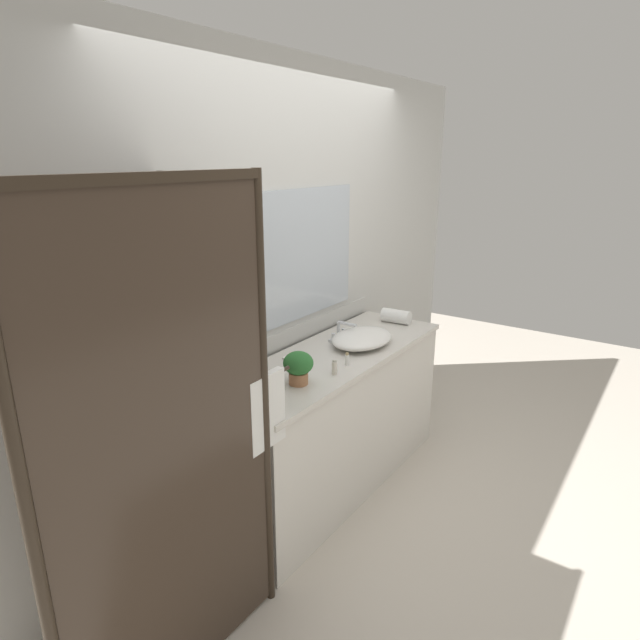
{
  "coord_description": "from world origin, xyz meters",
  "views": [
    {
      "loc": [
        -2.5,
        -1.65,
        2.05
      ],
      "look_at": [
        -0.15,
        0.0,
        1.15
      ],
      "focal_mm": 29.9,
      "sensor_mm": 36.0,
      "label": 1
    }
  ],
  "objects_px": {
    "faucet": "(340,333)",
    "amenity_bottle_lotion": "(347,359)",
    "rolled_towel_near_edge": "(396,316)",
    "potted_plant": "(298,366)",
    "sink_basin": "(362,338)",
    "soap_dish": "(292,356)",
    "amenity_bottle_body_wash": "(335,367)"
  },
  "relations": [
    {
      "from": "faucet",
      "to": "soap_dish",
      "type": "relative_size",
      "value": 1.7
    },
    {
      "from": "potted_plant",
      "to": "rolled_towel_near_edge",
      "type": "height_order",
      "value": "potted_plant"
    },
    {
      "from": "sink_basin",
      "to": "potted_plant",
      "type": "xyz_separation_m",
      "value": [
        -0.7,
        -0.03,
        0.06
      ]
    },
    {
      "from": "faucet",
      "to": "amenity_bottle_lotion",
      "type": "distance_m",
      "value": 0.43
    },
    {
      "from": "potted_plant",
      "to": "amenity_bottle_body_wash",
      "type": "distance_m",
      "value": 0.24
    },
    {
      "from": "sink_basin",
      "to": "amenity_bottle_lotion",
      "type": "bearing_deg",
      "value": -162.85
    },
    {
      "from": "soap_dish",
      "to": "amenity_bottle_body_wash",
      "type": "distance_m",
      "value": 0.34
    },
    {
      "from": "sink_basin",
      "to": "potted_plant",
      "type": "relative_size",
      "value": 2.61
    },
    {
      "from": "amenity_bottle_body_wash",
      "to": "faucet",
      "type": "bearing_deg",
      "value": 29.98
    },
    {
      "from": "soap_dish",
      "to": "rolled_towel_near_edge",
      "type": "height_order",
      "value": "rolled_towel_near_edge"
    },
    {
      "from": "potted_plant",
      "to": "amenity_bottle_lotion",
      "type": "height_order",
      "value": "potted_plant"
    },
    {
      "from": "amenity_bottle_lotion",
      "to": "rolled_towel_near_edge",
      "type": "height_order",
      "value": "rolled_towel_near_edge"
    },
    {
      "from": "sink_basin",
      "to": "soap_dish",
      "type": "distance_m",
      "value": 0.49
    },
    {
      "from": "faucet",
      "to": "rolled_towel_near_edge",
      "type": "relative_size",
      "value": 0.84
    },
    {
      "from": "faucet",
      "to": "soap_dish",
      "type": "distance_m",
      "value": 0.44
    },
    {
      "from": "soap_dish",
      "to": "amenity_bottle_body_wash",
      "type": "relative_size",
      "value": 1.18
    },
    {
      "from": "sink_basin",
      "to": "faucet",
      "type": "relative_size",
      "value": 2.72
    },
    {
      "from": "amenity_bottle_body_wash",
      "to": "amenity_bottle_lotion",
      "type": "distance_m",
      "value": 0.15
    },
    {
      "from": "amenity_bottle_body_wash",
      "to": "amenity_bottle_lotion",
      "type": "bearing_deg",
      "value": 5.47
    },
    {
      "from": "sink_basin",
      "to": "faucet",
      "type": "bearing_deg",
      "value": 90.0
    },
    {
      "from": "faucet",
      "to": "rolled_towel_near_edge",
      "type": "distance_m",
      "value": 0.55
    },
    {
      "from": "potted_plant",
      "to": "rolled_towel_near_edge",
      "type": "relative_size",
      "value": 0.87
    },
    {
      "from": "faucet",
      "to": "potted_plant",
      "type": "height_order",
      "value": "potted_plant"
    },
    {
      "from": "faucet",
      "to": "soap_dish",
      "type": "height_order",
      "value": "faucet"
    },
    {
      "from": "faucet",
      "to": "amenity_bottle_lotion",
      "type": "height_order",
      "value": "faucet"
    },
    {
      "from": "sink_basin",
      "to": "rolled_towel_near_edge",
      "type": "bearing_deg",
      "value": 3.78
    },
    {
      "from": "amenity_bottle_body_wash",
      "to": "rolled_towel_near_edge",
      "type": "height_order",
      "value": "rolled_towel_near_edge"
    },
    {
      "from": "potted_plant",
      "to": "soap_dish",
      "type": "bearing_deg",
      "value": 43.09
    },
    {
      "from": "faucet",
      "to": "amenity_bottle_body_wash",
      "type": "height_order",
      "value": "faucet"
    },
    {
      "from": "rolled_towel_near_edge",
      "to": "faucet",
      "type": "bearing_deg",
      "value": 166.5
    },
    {
      "from": "potted_plant",
      "to": "sink_basin",
      "type": "bearing_deg",
      "value": 2.82
    },
    {
      "from": "faucet",
      "to": "potted_plant",
      "type": "distance_m",
      "value": 0.73
    }
  ]
}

